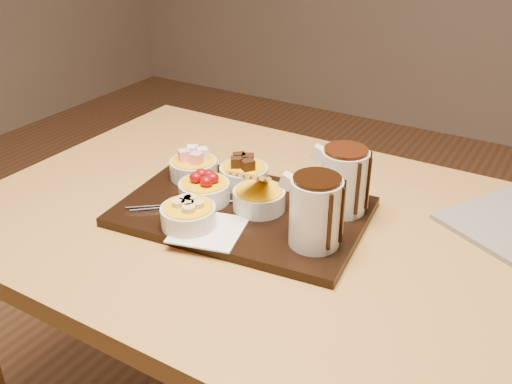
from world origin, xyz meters
The scene contains 11 objects.
dining_table centered at (0.00, 0.00, 0.65)m, with size 1.20×0.80×0.75m.
serving_board centered at (-0.07, -0.02, 0.76)m, with size 0.46×0.30×0.02m, color black.
napkin centered at (-0.08, -0.12, 0.77)m, with size 0.12×0.12×0.00m, color white.
bowl_marshmallows centered at (-0.23, 0.04, 0.79)m, with size 0.10×0.10×0.04m, color silver.
bowl_cake centered at (-0.12, 0.07, 0.79)m, with size 0.10×0.10×0.04m, color silver.
bowl_strawberries centered at (-0.15, -0.03, 0.79)m, with size 0.10×0.10×0.04m, color silver.
bowl_biscotti centered at (-0.04, -0.01, 0.79)m, with size 0.10×0.10×0.04m, color silver.
bowl_bananas centered at (-0.12, -0.13, 0.79)m, with size 0.10×0.10×0.04m, color silver.
pitcher_dark_chocolate centered at (0.10, -0.06, 0.83)m, with size 0.09×0.09×0.12m, color silver.
pitcher_milk_chocolate centered at (0.10, 0.07, 0.83)m, with size 0.09×0.09×0.12m, color silver.
fondue_skewers centered at (-0.16, -0.06, 0.77)m, with size 0.26×0.03×0.01m, color silver, non-canonical shape.
Camera 1 is at (0.44, -0.82, 1.31)m, focal length 40.00 mm.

